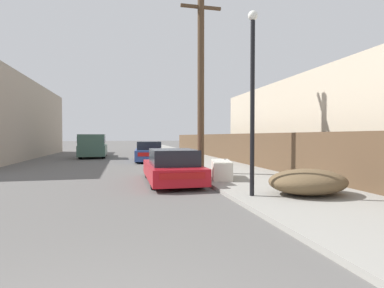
{
  "coord_description": "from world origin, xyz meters",
  "views": [
    {
      "loc": [
        0.37,
        -2.01,
        1.74
      ],
      "look_at": [
        3.61,
        12.28,
        1.35
      ],
      "focal_mm": 28.0,
      "sensor_mm": 36.0,
      "label": 1
    }
  ],
  "objects": [
    {
      "name": "parked_sports_car_red",
      "position": [
        2.1,
        9.02,
        0.58
      ],
      "size": [
        1.84,
        4.46,
        1.26
      ],
      "rotation": [
        0.0,
        0.0,
        -0.0
      ],
      "color": "red",
      "rests_on": "ground"
    },
    {
      "name": "utility_pole",
      "position": [
        3.66,
        10.76,
        4.26
      ],
      "size": [
        1.8,
        0.3,
        8.05
      ],
      "color": "#4C3826",
      "rests_on": "sidewalk_curb"
    },
    {
      "name": "street_lamp",
      "position": [
        3.75,
        5.53,
        2.99
      ],
      "size": [
        0.26,
        0.26,
        4.98
      ],
      "color": "black",
      "rests_on": "sidewalk_curb"
    },
    {
      "name": "brush_pile",
      "position": [
        5.35,
        5.36,
        0.47
      ],
      "size": [
        2.23,
        1.73,
        0.71
      ],
      "color": "brown",
      "rests_on": "sidewalk_curb"
    },
    {
      "name": "pickup_truck",
      "position": [
        -2.1,
        23.27,
        0.93
      ],
      "size": [
        2.16,
        5.38,
        1.88
      ],
      "rotation": [
        0.0,
        0.0,
        3.17
      ],
      "color": "#385647",
      "rests_on": "ground"
    },
    {
      "name": "sidewalk_curb",
      "position": [
        5.3,
        23.5,
        0.06
      ],
      "size": [
        4.2,
        63.0,
        0.12
      ],
      "primitive_type": "cube",
      "color": "gray",
      "rests_on": "ground"
    },
    {
      "name": "building_right_house",
      "position": [
        11.27,
        11.79,
        2.31
      ],
      "size": [
        6.0,
        15.58,
        4.63
      ],
      "primitive_type": "cube",
      "color": "beige",
      "rests_on": "ground"
    },
    {
      "name": "wooden_fence",
      "position": [
        7.25,
        18.25,
        1.01
      ],
      "size": [
        0.08,
        34.61,
        1.77
      ],
      "primitive_type": "cube",
      "color": "brown",
      "rests_on": "sidewalk_curb"
    },
    {
      "name": "discarded_fridge",
      "position": [
        4.01,
        8.93,
        0.46
      ],
      "size": [
        1.09,
        1.91,
        0.71
      ],
      "rotation": [
        0.0,
        0.0,
        -0.24
      ],
      "color": "silver",
      "rests_on": "sidewalk_curb"
    },
    {
      "name": "car_parked_mid",
      "position": [
        2.02,
        18.79,
        0.64
      ],
      "size": [
        2.11,
        4.5,
        1.38
      ],
      "rotation": [
        0.0,
        0.0,
        -0.07
      ],
      "color": "#2D478C",
      "rests_on": "ground"
    }
  ]
}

